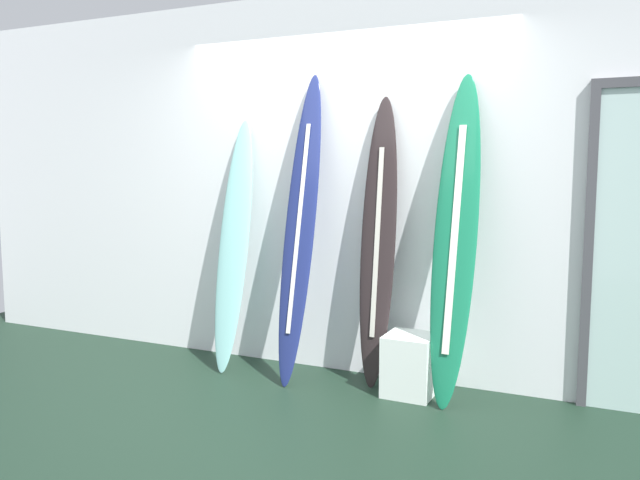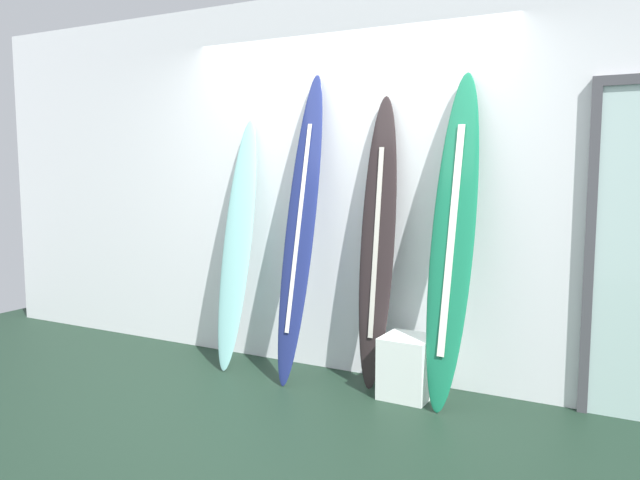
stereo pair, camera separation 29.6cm
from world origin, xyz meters
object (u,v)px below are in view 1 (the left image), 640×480
surfboard_navy (300,230)px  display_block_left (410,365)px  surfboard_seafoam (234,244)px  surfboard_charcoal (378,245)px  surfboard_emerald (455,239)px

surfboard_navy → display_block_left: bearing=-0.2°
surfboard_seafoam → surfboard_navy: size_ratio=0.86×
surfboard_navy → surfboard_charcoal: (0.55, 0.12, -0.09)m
surfboard_seafoam → surfboard_emerald: size_ratio=0.88×
surfboard_seafoam → surfboard_navy: 0.60m
surfboard_seafoam → surfboard_emerald: (1.69, -0.02, 0.12)m
surfboard_seafoam → surfboard_emerald: 1.69m
surfboard_emerald → display_block_left: surfboard_emerald is taller
surfboard_seafoam → surfboard_charcoal: 1.13m
surfboard_navy → surfboard_charcoal: size_ratio=1.09×
surfboard_navy → surfboard_emerald: bearing=1.1°
surfboard_seafoam → display_block_left: (1.41, -0.05, -0.74)m
surfboard_navy → surfboard_seafoam: bearing=175.6°
surfboard_navy → surfboard_emerald: size_ratio=1.03×
surfboard_navy → surfboard_charcoal: 0.57m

